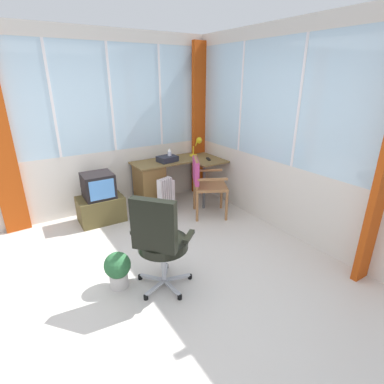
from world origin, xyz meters
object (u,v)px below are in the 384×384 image
Objects in this scene: tv_on_stand at (100,201)px; space_heater at (166,197)px; desk at (154,183)px; wooden_armchair at (202,179)px; tv_remote at (208,159)px; spray_bottle at (170,155)px; office_chair at (159,238)px; desk_lamp at (199,144)px; potted_plant at (118,268)px; paper_tray at (167,159)px.

tv_on_stand reaches higher than space_heater.
tv_on_stand reaches higher than desk.
tv_remote is at bearing 46.37° from wooden_armchair.
wooden_armchair is (0.18, -0.69, -0.25)m from spray_bottle.
desk_lamp is at bearing 48.28° from office_chair.
tv_remote is at bearing -19.55° from desk.
space_heater is 1.55× the size of potted_plant.
tv_on_stand is (-1.16, -0.05, -0.45)m from paper_tray.
desk reaches higher than space_heater.
potted_plant is (-2.08, -1.38, -0.53)m from tv_remote.
paper_tray is at bearing 2.50° from tv_on_stand.
tv_remote reaches higher than space_heater.
potted_plant is at bearing -125.12° from tv_remote.
wooden_armchair reaches higher than tv_remote.
desk_lamp is 0.37× the size of wooden_armchair.
tv_remote is (0.86, -0.31, 0.34)m from desk.
tv_on_stand is at bearing 155.34° from wooden_armchair.
office_chair is at bearing -119.67° from space_heater.
potted_plant is (-1.45, -1.64, -0.56)m from paper_tray.
tv_on_stand is at bearing -174.20° from desk.
tv_on_stand is at bearing -177.50° from paper_tray.
desk is 0.52m from spray_bottle.
desk_lamp is 0.32× the size of office_chair.
wooden_armchair reaches higher than tv_on_stand.
tv_remote is 0.20× the size of tv_on_stand.
tv_remote is 0.65m from spray_bottle.
paper_tray is 0.33× the size of wooden_armchair.
desk_lamp is at bearing 60.63° from wooden_armchair.
tv_remote is 2.39m from office_chair.
potted_plant is (-1.21, -1.24, -0.09)m from space_heater.
spray_bottle is 0.76m from wooden_armchair.
wooden_armchair is at bearing -112.24° from tv_remote.
potted_plant is (-1.50, -1.65, -0.62)m from spray_bottle.
office_chair is at bearing -37.63° from potted_plant.
tv_on_stand is (-1.79, -0.09, -0.62)m from desk_lamp.
spray_bottle is at bearing 2.78° from tv_on_stand.
spray_bottle is at bearing -7.08° from desk.
desk_lamp reaches higher than tv_remote.
potted_plant is at bearing -131.54° from paper_tray.
wooden_armchair is 0.62m from space_heater.
space_heater is (-0.87, -0.14, -0.44)m from tv_remote.
spray_bottle reaches higher than wooden_armchair.
spray_bottle is (-0.58, 0.27, 0.09)m from tv_remote.
space_heater is at bearing -91.37° from desk.
tv_on_stand is at bearing -177.22° from spray_bottle.
wooden_armchair is 0.88× the size of office_chair.
desk_lamp reaches higher than space_heater.
potted_plant is at bearing -132.32° from spray_bottle.
paper_tray reaches higher than desk.
desk_lamp is at bearing 2.80° from tv_on_stand.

